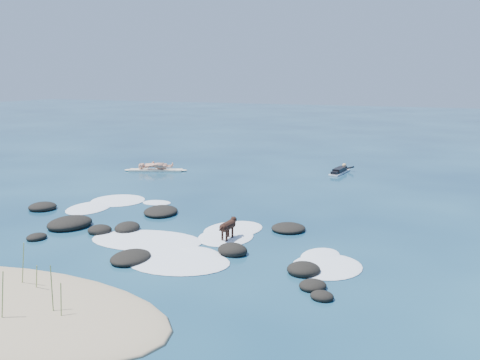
% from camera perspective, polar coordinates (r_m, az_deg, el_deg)
% --- Properties ---
extents(ground, '(160.00, 160.00, 0.00)m').
position_cam_1_polar(ground, '(19.99, -6.62, -4.38)').
color(ground, '#0A2642').
rests_on(ground, ground).
extents(sand_dune, '(9.00, 4.40, 0.60)m').
position_cam_1_polar(sand_dune, '(13.96, -24.25, -12.28)').
color(sand_dune, '#9E8966').
rests_on(sand_dune, ground).
extents(reef_rocks, '(13.59, 7.38, 0.60)m').
position_cam_1_polar(reef_rocks, '(18.75, -13.41, -5.33)').
color(reef_rocks, black).
rests_on(reef_rocks, ground).
extents(breaking_foam, '(12.73, 8.49, 0.12)m').
position_cam_1_polar(breaking_foam, '(18.51, -6.46, -5.61)').
color(breaking_foam, white).
rests_on(breaking_foam, ground).
extents(standing_surfer_rig, '(3.45, 1.67, 2.04)m').
position_cam_1_polar(standing_surfer_rig, '(30.42, -9.02, 2.43)').
color(standing_surfer_rig, '#F8E7C6').
rests_on(standing_surfer_rig, ground).
extents(paddling_surfer_rig, '(1.13, 2.52, 0.44)m').
position_cam_1_polar(paddling_surfer_rig, '(30.03, 10.61, 1.00)').
color(paddling_surfer_rig, white).
rests_on(paddling_surfer_rig, ground).
extents(dog, '(0.33, 1.17, 0.74)m').
position_cam_1_polar(dog, '(17.48, -1.26, -4.90)').
color(dog, black).
rests_on(dog, ground).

